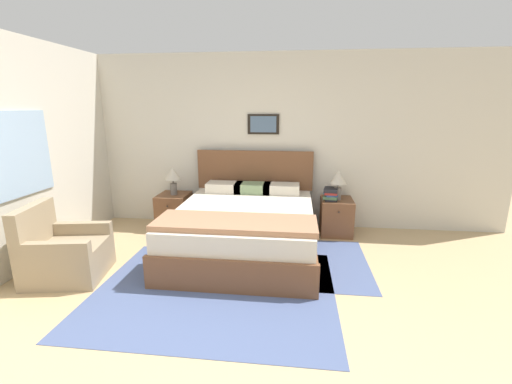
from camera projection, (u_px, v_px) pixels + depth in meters
ground_plane at (213, 362)px, 2.52m from camera, size 16.00×16.00×0.00m
wall_back at (260, 142)px, 5.23m from camera, size 7.36×0.09×2.60m
wall_left at (30, 153)px, 3.96m from camera, size 0.08×5.51×2.60m
area_rug_main at (215, 290)px, 3.50m from camera, size 2.42×1.97×0.01m
area_rug_bedside at (337, 263)px, 4.09m from camera, size 0.74×1.42×0.01m
bed at (245, 227)px, 4.39m from camera, size 1.76×2.12×1.18m
armchair at (64, 254)px, 3.72m from camera, size 0.86×0.83×0.82m
nightstand_near_window at (174, 211)px, 5.30m from camera, size 0.45×0.54×0.52m
nightstand_by_door at (336, 216)px, 5.02m from camera, size 0.45×0.54×0.52m
table_lamp_near_window at (173, 176)px, 5.15m from camera, size 0.24×0.24×0.42m
table_lamp_by_door at (338, 179)px, 4.87m from camera, size 0.24×0.24×0.42m
book_thick_bottom at (330, 199)px, 4.92m from camera, size 0.16×0.23×0.03m
book_hardcover_middle at (331, 197)px, 4.91m from camera, size 0.23×0.25×0.04m
book_novel_upper at (331, 195)px, 4.90m from camera, size 0.19×0.23×0.03m
book_slim_near_top at (331, 192)px, 4.89m from camera, size 0.20×0.23×0.04m
book_paperback_top at (331, 190)px, 4.88m from camera, size 0.23×0.29×0.04m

